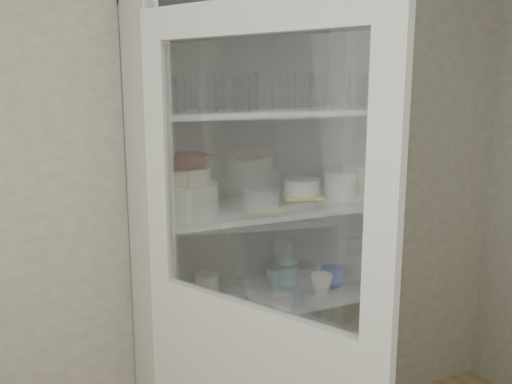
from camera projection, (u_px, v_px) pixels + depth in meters
name	position (u px, v px, depth m)	size (l,w,h in m)	color
wall_back	(194.00, 191.00, 2.41)	(3.60, 0.02, 2.60)	gray
pantry_cabinet	(250.00, 272.00, 2.41)	(1.00, 0.45, 2.10)	#B5B5B5
cupboard_door	(255.00, 374.00, 1.70)	(0.45, 0.82, 2.00)	#B5B5B5
tumbler_0	(170.00, 95.00, 1.91)	(0.06, 0.06, 0.13)	silver
tumbler_1	(208.00, 92.00, 2.00)	(0.07, 0.07, 0.15)	silver
tumbler_2	(242.00, 94.00, 2.01)	(0.07, 0.07, 0.13)	silver
tumbler_3	(232.00, 94.00, 2.03)	(0.07, 0.07, 0.13)	silver
tumbler_4	(317.00, 94.00, 2.17)	(0.07, 0.07, 0.13)	silver
tumbler_5	(358.00, 92.00, 2.26)	(0.07, 0.07, 0.14)	silver
tumbler_6	(341.00, 91.00, 2.19)	(0.08, 0.08, 0.15)	silver
tumbler_7	(178.00, 94.00, 2.05)	(0.07, 0.07, 0.13)	silver
tumbler_8	(157.00, 91.00, 2.03)	(0.08, 0.08, 0.16)	silver
tumbler_9	(248.00, 91.00, 2.21)	(0.08, 0.08, 0.16)	silver
goblet_0	(151.00, 86.00, 2.12)	(0.08, 0.08, 0.19)	silver
goblet_1	(215.00, 88.00, 2.22)	(0.08, 0.08, 0.17)	silver
goblet_2	(250.00, 88.00, 2.27)	(0.08, 0.08, 0.18)	silver
goblet_3	(307.00, 88.00, 2.43)	(0.08, 0.08, 0.17)	silver
plate_stack_front	(186.00, 199.00, 2.11)	(0.26, 0.26, 0.13)	white
plate_stack_back	(169.00, 196.00, 2.23)	(0.19, 0.19, 0.10)	white
cream_bowl	(185.00, 176.00, 2.09)	(0.20, 0.20, 0.06)	#F0E9C4
terracotta_bowl	(185.00, 161.00, 2.08)	(0.21, 0.21, 0.05)	brown
glass_platter	(302.00, 199.00, 2.38)	(0.33, 0.33, 0.02)	silver
yellow_trivet	(302.00, 195.00, 2.38)	(0.16, 0.16, 0.01)	yellow
white_ramekin	(302.00, 186.00, 2.37)	(0.16, 0.16, 0.07)	white
grey_bowl_stack	(341.00, 185.00, 2.43)	(0.15, 0.15, 0.12)	silver
mug_blue	(333.00, 277.00, 2.45)	(0.12, 0.12, 0.09)	#092A9A
mug_teal	(276.00, 277.00, 2.45)	(0.10, 0.10, 0.09)	#297077
mug_white	(321.00, 285.00, 2.36)	(0.10, 0.10, 0.09)	white
teal_jar	(288.00, 274.00, 2.45)	(0.10, 0.10, 0.12)	#297077
measuring_cups	(231.00, 302.00, 2.23)	(0.11, 0.11, 0.04)	#BABABA
white_canister	(207.00, 288.00, 2.29)	(0.10, 0.10, 0.12)	white
cream_dish	(260.00, 372.00, 2.43)	(0.23, 0.23, 0.07)	#F0E9C4
tin_box	(312.00, 358.00, 2.57)	(0.18, 0.13, 0.06)	gray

